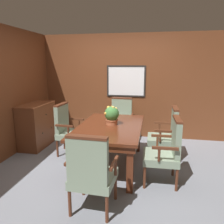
{
  "coord_description": "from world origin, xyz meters",
  "views": [
    {
      "loc": [
        0.77,
        -3.43,
        1.75
      ],
      "look_at": [
        0.08,
        0.22,
        0.93
      ],
      "focal_mm": 35.0,
      "sensor_mm": 36.0,
      "label": 1
    }
  ],
  "objects_px": {
    "dining_table": "(110,131)",
    "potted_plant": "(112,115)",
    "chair_right_near": "(167,150)",
    "chair_right_far": "(167,133)",
    "chair_head_far": "(121,119)",
    "sideboard_cabinet": "(37,125)",
    "chair_left_far": "(68,128)",
    "chair_head_near": "(91,172)"
  },
  "relations": [
    {
      "from": "dining_table",
      "to": "potted_plant",
      "type": "xyz_separation_m",
      "value": [
        0.01,
        0.07,
        0.26
      ]
    },
    {
      "from": "chair_right_near",
      "to": "chair_right_far",
      "type": "xyz_separation_m",
      "value": [
        0.04,
        0.8,
        0.0
      ]
    },
    {
      "from": "chair_left_far",
      "to": "chair_head_near",
      "type": "bearing_deg",
      "value": -147.46
    },
    {
      "from": "chair_left_far",
      "to": "chair_right_far",
      "type": "distance_m",
      "value": 1.88
    },
    {
      "from": "chair_right_near",
      "to": "chair_head_near",
      "type": "relative_size",
      "value": 1.0
    },
    {
      "from": "chair_right_near",
      "to": "potted_plant",
      "type": "distance_m",
      "value": 1.08
    },
    {
      "from": "potted_plant",
      "to": "chair_left_far",
      "type": "bearing_deg",
      "value": 160.52
    },
    {
      "from": "chair_right_far",
      "to": "sideboard_cabinet",
      "type": "relative_size",
      "value": 1.08
    },
    {
      "from": "chair_left_far",
      "to": "potted_plant",
      "type": "xyz_separation_m",
      "value": [
        0.94,
        -0.33,
        0.38
      ]
    },
    {
      "from": "potted_plant",
      "to": "sideboard_cabinet",
      "type": "distance_m",
      "value": 1.9
    },
    {
      "from": "chair_head_near",
      "to": "chair_left_far",
      "type": "height_order",
      "value": "same"
    },
    {
      "from": "dining_table",
      "to": "chair_head_near",
      "type": "distance_m",
      "value": 1.25
    },
    {
      "from": "dining_table",
      "to": "chair_head_near",
      "type": "relative_size",
      "value": 1.71
    },
    {
      "from": "chair_left_far",
      "to": "dining_table",
      "type": "bearing_deg",
      "value": -110.5
    },
    {
      "from": "chair_left_far",
      "to": "potted_plant",
      "type": "height_order",
      "value": "potted_plant"
    },
    {
      "from": "chair_right_near",
      "to": "chair_head_far",
      "type": "relative_size",
      "value": 1.0
    },
    {
      "from": "chair_left_far",
      "to": "potted_plant",
      "type": "distance_m",
      "value": 1.06
    },
    {
      "from": "dining_table",
      "to": "chair_left_far",
      "type": "xyz_separation_m",
      "value": [
        -0.92,
        0.4,
        -0.12
      ]
    },
    {
      "from": "chair_right_near",
      "to": "chair_left_far",
      "type": "xyz_separation_m",
      "value": [
        -1.84,
        0.78,
        0.0
      ]
    },
    {
      "from": "chair_head_far",
      "to": "chair_right_far",
      "type": "bearing_deg",
      "value": -38.45
    },
    {
      "from": "chair_left_far",
      "to": "chair_right_far",
      "type": "xyz_separation_m",
      "value": [
        1.88,
        0.01,
        0.0
      ]
    },
    {
      "from": "dining_table",
      "to": "chair_head_far",
      "type": "relative_size",
      "value": 1.71
    },
    {
      "from": "chair_right_far",
      "to": "chair_left_far",
      "type": "bearing_deg",
      "value": -89.88
    },
    {
      "from": "potted_plant",
      "to": "chair_head_near",
      "type": "bearing_deg",
      "value": -89.75
    },
    {
      "from": "chair_right_near",
      "to": "potted_plant",
      "type": "bearing_deg",
      "value": -118.0
    },
    {
      "from": "sideboard_cabinet",
      "to": "chair_right_far",
      "type": "bearing_deg",
      "value": -5.32
    },
    {
      "from": "dining_table",
      "to": "potted_plant",
      "type": "relative_size",
      "value": 5.23
    },
    {
      "from": "dining_table",
      "to": "chair_right_far",
      "type": "bearing_deg",
      "value": 23.11
    },
    {
      "from": "chair_head_far",
      "to": "sideboard_cabinet",
      "type": "xyz_separation_m",
      "value": [
        -1.73,
        -0.62,
        -0.06
      ]
    },
    {
      "from": "dining_table",
      "to": "chair_right_far",
      "type": "xyz_separation_m",
      "value": [
        0.96,
        0.41,
        -0.12
      ]
    },
    {
      "from": "chair_head_far",
      "to": "chair_left_far",
      "type": "bearing_deg",
      "value": -132.46
    },
    {
      "from": "dining_table",
      "to": "chair_right_near",
      "type": "relative_size",
      "value": 1.71
    },
    {
      "from": "dining_table",
      "to": "chair_right_near",
      "type": "bearing_deg",
      "value": -22.75
    },
    {
      "from": "chair_right_near",
      "to": "sideboard_cabinet",
      "type": "distance_m",
      "value": 2.86
    },
    {
      "from": "chair_head_near",
      "to": "chair_right_far",
      "type": "xyz_separation_m",
      "value": [
        0.94,
        1.66,
        0.0
      ]
    },
    {
      "from": "potted_plant",
      "to": "chair_right_near",
      "type": "bearing_deg",
      "value": -26.45
    },
    {
      "from": "sideboard_cabinet",
      "to": "chair_left_far",
      "type": "bearing_deg",
      "value": -17.93
    },
    {
      "from": "chair_right_near",
      "to": "chair_head_near",
      "type": "distance_m",
      "value": 1.25
    },
    {
      "from": "chair_head_near",
      "to": "sideboard_cabinet",
      "type": "bearing_deg",
      "value": -44.8
    },
    {
      "from": "chair_right_near",
      "to": "chair_head_far",
      "type": "xyz_separation_m",
      "value": [
        -0.93,
        1.67,
        0.0
      ]
    },
    {
      "from": "potted_plant",
      "to": "sideboard_cabinet",
      "type": "relative_size",
      "value": 0.35
    },
    {
      "from": "dining_table",
      "to": "chair_right_near",
      "type": "distance_m",
      "value": 1.0
    }
  ]
}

